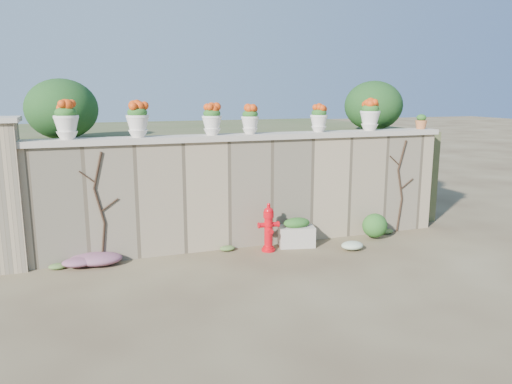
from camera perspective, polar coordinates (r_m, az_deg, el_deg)
name	(u,v)px	position (r m, az deg, el deg)	size (l,w,h in m)	color
ground	(284,276)	(8.03, 3.20, -9.53)	(80.00, 80.00, 0.00)	#4D3A26
stone_wall	(248,193)	(9.37, -0.93, -0.07)	(8.00, 0.40, 2.00)	#988365
wall_cap	(248,137)	(9.22, -0.95, 6.34)	(8.10, 0.52, 0.10)	#BCB19F
gate_pillar	(2,194)	(8.96, -27.02, -0.21)	(0.72, 0.72, 2.48)	#988365
raised_fill	(207,168)	(12.41, -5.59, 2.73)	(9.00, 6.00, 2.00)	#384C23
back_shrub_left	(62,109)	(9.93, -21.33, 8.82)	(1.30, 1.30, 1.10)	#143814
back_shrub_right	(374,106)	(11.75, 13.28, 9.59)	(1.30, 1.30, 1.10)	#143814
vine_left	(100,206)	(8.71, -17.39, -1.56)	(0.60, 0.04, 1.91)	black
vine_right	(401,185)	(10.64, 16.20, 0.81)	(0.60, 0.04, 1.91)	black
fire_hydrant	(269,227)	(9.08, 1.44, -4.05)	(0.38, 0.27, 0.89)	red
planter_box	(296,233)	(9.44, 4.65, -4.70)	(0.73, 0.52, 0.55)	#BCB19F
green_shrub	(377,223)	(10.17, 13.65, -3.48)	(0.65, 0.59, 0.62)	#1E5119
magenta_clump	(88,259)	(8.86, -18.61, -7.24)	(0.95, 0.63, 0.25)	#AE228C
white_flowers	(356,245)	(9.37, 11.36, -6.00)	(0.55, 0.44, 0.20)	white
urn_pot_0	(66,120)	(8.73, -20.87, 7.66)	(0.40, 0.40, 0.62)	silver
urn_pot_1	(138,120)	(8.78, -13.38, 8.06)	(0.39, 0.39, 0.61)	silver
urn_pot_2	(212,120)	(9.01, -5.06, 8.24)	(0.35, 0.35, 0.55)	silver
urn_pot_3	(250,120)	(9.21, -0.68, 8.24)	(0.33, 0.33, 0.52)	silver
urn_pot_4	(319,118)	(9.75, 7.21, 8.35)	(0.33, 0.33, 0.52)	silver
urn_pot_5	(370,115)	(10.30, 12.91, 8.58)	(0.40, 0.40, 0.62)	silver
terracotta_pot	(421,122)	(11.01, 18.35, 7.56)	(0.24, 0.24, 0.29)	#B96838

